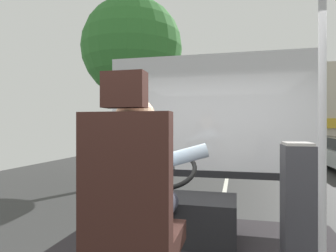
{
  "coord_description": "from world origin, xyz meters",
  "views": [
    {
      "loc": [
        0.32,
        -1.84,
        1.84
      ],
      "look_at": [
        -0.32,
        0.83,
        1.84
      ],
      "focal_mm": 30.73,
      "sensor_mm": 36.0,
      "label": 1
    }
  ],
  "objects": [
    {
      "name": "bus_driver",
      "position": [
        -0.23,
        -0.29,
        1.52
      ],
      "size": [
        0.77,
        0.58,
        0.75
      ],
      "color": "#282833",
      "rests_on": "driver_seat"
    },
    {
      "name": "windshield_panel",
      "position": [
        0.0,
        1.62,
        1.8
      ],
      "size": [
        2.5,
        0.08,
        1.48
      ],
      "color": "silver"
    },
    {
      "name": "shop_building",
      "position": [
        4.23,
        19.46,
        2.87
      ],
      "size": [
        9.6,
        4.28,
        5.74
      ],
      "color": "#BCB29E",
      "rests_on": "ground"
    },
    {
      "name": "street_tree",
      "position": [
        -3.0,
        7.02,
        4.34
      ],
      "size": [
        3.26,
        3.26,
        5.99
      ],
      "color": "#4C3828",
      "rests_on": "ground"
    },
    {
      "name": "ground",
      "position": [
        0.0,
        8.8,
        -0.02
      ],
      "size": [
        18.0,
        44.0,
        0.06
      ],
      "color": "#313131"
    },
    {
      "name": "fare_box",
      "position": [
        0.75,
        0.38,
        1.23
      ],
      "size": [
        0.2,
        0.27,
        0.97
      ],
      "color": "#333338",
      "rests_on": "bus_floor"
    },
    {
      "name": "steering_console",
      "position": [
        -0.23,
        0.87,
        0.97
      ],
      "size": [
        1.1,
        1.01,
        0.87
      ],
      "color": "black",
      "rests_on": "bus_floor"
    },
    {
      "name": "driver_seat",
      "position": [
        -0.23,
        -0.39,
        1.34
      ],
      "size": [
        0.48,
        0.48,
        1.36
      ],
      "color": "black",
      "rests_on": "bus_floor"
    },
    {
      "name": "parked_car_white",
      "position": [
        4.8,
        15.53,
        0.65
      ],
      "size": [
        1.96,
        4.26,
        1.26
      ],
      "color": "silver",
      "rests_on": "ground"
    },
    {
      "name": "handrail_pole",
      "position": [
        0.8,
        -0.02,
        1.7
      ],
      "size": [
        0.04,
        0.04,
        1.91
      ],
      "color": "#B7B7BC",
      "rests_on": "bus_floor"
    }
  ]
}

